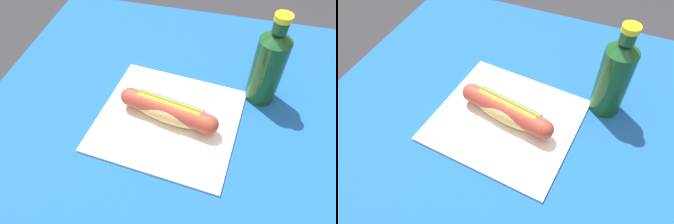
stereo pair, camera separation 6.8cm
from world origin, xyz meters
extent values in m
cylinder|color=brown|center=(-0.39, 0.37, 0.35)|extent=(0.07, 0.07, 0.69)
cylinder|color=brown|center=(0.39, 0.37, 0.35)|extent=(0.07, 0.07, 0.69)
cube|color=brown|center=(0.00, 0.00, 0.71)|extent=(0.94, 0.91, 0.03)
cube|color=#19519E|center=(0.00, 0.00, 0.72)|extent=(1.00, 0.97, 0.00)
cube|color=white|center=(-0.06, 0.03, 0.73)|extent=(0.33, 0.31, 0.01)
ellipsoid|color=#DBB26B|center=(-0.06, 0.03, 0.76)|extent=(0.19, 0.08, 0.05)
cylinder|color=#A83D2D|center=(-0.06, 0.03, 0.76)|extent=(0.19, 0.08, 0.04)
sphere|color=#A83D2D|center=(0.03, 0.01, 0.76)|extent=(0.04, 0.04, 0.04)
sphere|color=#A83D2D|center=(-0.15, 0.05, 0.76)|extent=(0.04, 0.04, 0.04)
cube|color=yellow|center=(-0.06, 0.03, 0.78)|extent=(0.14, 0.04, 0.00)
cylinder|color=#568433|center=(-0.06, 0.04, 0.77)|extent=(0.15, 0.05, 0.02)
cylinder|color=#14471E|center=(0.13, 0.16, 0.81)|extent=(0.07, 0.07, 0.16)
cone|color=#14471E|center=(0.13, 0.16, 0.90)|extent=(0.07, 0.07, 0.02)
cylinder|color=#14471E|center=(0.13, 0.16, 0.92)|extent=(0.03, 0.03, 0.03)
cylinder|color=yellow|center=(0.13, 0.16, 0.94)|extent=(0.04, 0.04, 0.01)
camera|label=1|loc=(0.04, -0.40, 1.28)|focal=33.61mm
camera|label=2|loc=(0.11, -0.38, 1.28)|focal=33.61mm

